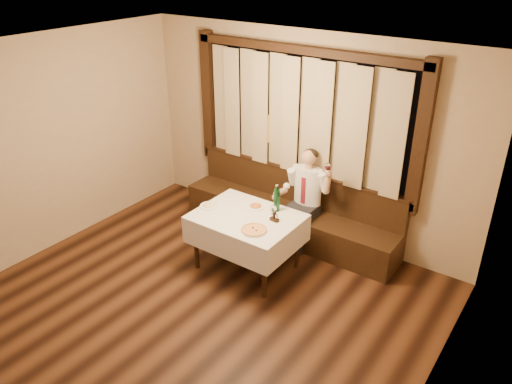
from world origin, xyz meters
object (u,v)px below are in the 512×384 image
Objects in this scene: pizza at (254,230)px; cruet_caddy at (274,218)px; green_bottle at (277,200)px; seated_man at (305,191)px; banquette at (290,214)px; dining_table at (247,223)px; pasta_red at (256,205)px; pasta_cream at (209,204)px.

cruet_caddy reaches higher than pizza.
seated_man reaches higher than green_bottle.
green_bottle reaches higher than banquette.
dining_table is (0.00, -1.02, 0.34)m from banquette.
banquette is 27.23× the size of cruet_caddy.
pasta_red reaches higher than pizza.
banquette is 1.11m from cruet_caddy.
pasta_cream is at bearing 168.67° from pizza.
pasta_red is at bearing -115.06° from seated_man.
cruet_caddy reaches higher than pasta_cream.
pasta_red is 0.76m from seated_man.
pasta_red is at bearing 98.65° from dining_table.
pasta_red is 2.01× the size of cruet_caddy.
cruet_caddy is at bearing -85.84° from seated_man.
pasta_red is 1.00× the size of pasta_cream.
seated_man is at bearing -17.27° from banquette.
green_bottle reaches higher than pasta_red.
green_bottle is (-0.06, 0.56, 0.14)m from pizza.
cruet_caddy is at bearing 15.07° from dining_table.
dining_table is 3.95× the size of pizza.
cruet_caddy is (0.06, 0.33, 0.03)m from pizza.
seated_man reaches higher than dining_table.
dining_table is 0.39m from pizza.
banquette is at bearing 107.86° from green_bottle.
green_bottle is 0.62m from seated_man.
cruet_caddy is at bearing -21.99° from pasta_red.
banquette is 1.37m from pizza.
pizza is at bearing -96.16° from cruet_caddy.
pizza is 1.36× the size of pasta_red.
pasta_cream is 2.02× the size of cruet_caddy.
seated_man is (0.28, 0.94, 0.15)m from dining_table.
pasta_red is at bearing 162.66° from cruet_caddy.
banquette is at bearing 90.00° from dining_table.
banquette is 0.57m from seated_man.
seated_man is at bearing 89.91° from pizza.
pasta_red is at bearing 123.35° from pizza.
pizza is at bearing -56.65° from pasta_red.
green_bottle is 3.02× the size of cruet_caddy.
green_bottle is 0.28m from cruet_caddy.
dining_table is at bearing -106.89° from seated_man.
pizza is at bearing -90.09° from seated_man.
pizza is at bearing -77.40° from banquette.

